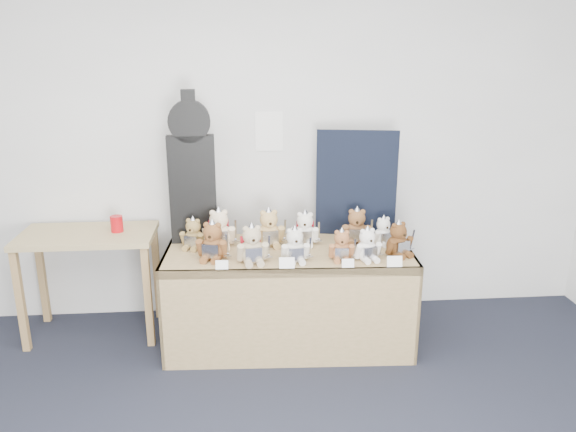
{
  "coord_description": "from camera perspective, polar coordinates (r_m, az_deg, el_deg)",
  "views": [
    {
      "loc": [
        0.21,
        -1.78,
        2.1
      ],
      "look_at": [
        0.51,
        1.81,
        1.0
      ],
      "focal_mm": 35.0,
      "sensor_mm": 36.0,
      "label": 1
    }
  ],
  "objects": [
    {
      "name": "teddy_front_centre",
      "position": [
        3.71,
        0.71,
        -3.1
      ],
      "size": [
        0.22,
        0.18,
        0.26
      ],
      "rotation": [
        0.0,
        0.0,
        0.08
      ],
      "color": "silver",
      "rests_on": "display_table"
    },
    {
      "name": "entry_card_d",
      "position": [
        3.7,
        10.78,
        -4.56
      ],
      "size": [
        0.1,
        0.03,
        0.07
      ],
      "primitive_type": "cube",
      "rotation": [
        -0.24,
        0.0,
        -0.05
      ],
      "color": "white",
      "rests_on": "display_table"
    },
    {
      "name": "teddy_back_centre_right",
      "position": [
        4.03,
        1.73,
        -1.4
      ],
      "size": [
        0.22,
        0.2,
        0.27
      ],
      "rotation": [
        0.0,
        0.0,
        -0.13
      ],
      "color": "white",
      "rests_on": "display_table"
    },
    {
      "name": "teddy_back_centre_left",
      "position": [
        4.01,
        -1.94,
        -1.36
      ],
      "size": [
        0.25,
        0.21,
        0.3
      ],
      "rotation": [
        0.0,
        0.0,
        0.11
      ],
      "color": "tan",
      "rests_on": "display_table"
    },
    {
      "name": "display_table",
      "position": [
        3.94,
        0.09,
        -5.94
      ],
      "size": [
        1.76,
        0.8,
        0.72
      ],
      "rotation": [
        0.0,
        0.0,
        -0.05
      ],
      "color": "olive",
      "rests_on": "floor"
    },
    {
      "name": "navy_board",
      "position": [
        4.19,
        6.95,
        3.29
      ],
      "size": [
        0.59,
        0.13,
        0.79
      ],
      "primitive_type": "cube",
      "rotation": [
        0.0,
        0.0,
        -0.18
      ],
      "color": "black",
      "rests_on": "display_table"
    },
    {
      "name": "teddy_back_far_left",
      "position": [
        4.01,
        -9.6,
        -1.88
      ],
      "size": [
        0.2,
        0.19,
        0.25
      ],
      "rotation": [
        0.0,
        0.0,
        -0.32
      ],
      "color": "olive",
      "rests_on": "display_table"
    },
    {
      "name": "teddy_back_left",
      "position": [
        4.01,
        -7.0,
        -1.41
      ],
      "size": [
        0.26,
        0.22,
        0.31
      ],
      "rotation": [
        0.0,
        0.0,
        0.08
      ],
      "color": "beige",
      "rests_on": "display_table"
    },
    {
      "name": "red_cup",
      "position": [
        4.25,
        -17.0,
        -0.77
      ],
      "size": [
        0.09,
        0.09,
        0.12
      ],
      "primitive_type": "cylinder",
      "color": "red",
      "rests_on": "side_table"
    },
    {
      "name": "teddy_front_far_right",
      "position": [
        3.78,
        8.07,
        -2.99
      ],
      "size": [
        0.21,
        0.18,
        0.25
      ],
      "rotation": [
        0.0,
        0.0,
        0.22
      ],
      "color": "white",
      "rests_on": "display_table"
    },
    {
      "name": "teddy_front_right",
      "position": [
        3.76,
        5.46,
        -3.09
      ],
      "size": [
        0.19,
        0.16,
        0.24
      ],
      "rotation": [
        0.0,
        0.0,
        -0.11
      ],
      "color": "#985F39",
      "rests_on": "display_table"
    },
    {
      "name": "guitar_case",
      "position": [
        4.05,
        -9.76,
        4.66
      ],
      "size": [
        0.34,
        0.12,
        1.09
      ],
      "rotation": [
        0.0,
        0.0,
        0.06
      ],
      "color": "black",
      "rests_on": "display_table"
    },
    {
      "name": "entry_card_a",
      "position": [
        3.63,
        -6.73,
        -4.95
      ],
      "size": [
        0.08,
        0.02,
        0.06
      ],
      "primitive_type": "cube",
      "rotation": [
        -0.24,
        0.0,
        -0.05
      ],
      "color": "white",
      "rests_on": "display_table"
    },
    {
      "name": "teddy_front_end",
      "position": [
        3.89,
        11.16,
        -2.44
      ],
      "size": [
        0.22,
        0.21,
        0.27
      ],
      "rotation": [
        0.0,
        0.0,
        0.42
      ],
      "color": "brown",
      "rests_on": "display_table"
    },
    {
      "name": "teddy_front_left",
      "position": [
        3.7,
        -3.66,
        -3.05
      ],
      "size": [
        0.24,
        0.21,
        0.29
      ],
      "rotation": [
        0.0,
        0.0,
        0.14
      ],
      "color": "tan",
      "rests_on": "display_table"
    },
    {
      "name": "teddy_front_far_left",
      "position": [
        3.78,
        -7.66,
        -2.68
      ],
      "size": [
        0.24,
        0.22,
        0.3
      ],
      "rotation": [
        0.0,
        0.0,
        -0.24
      ],
      "color": "brown",
      "rests_on": "display_table"
    },
    {
      "name": "entry_card_b",
      "position": [
        3.62,
        -0.12,
        -4.79
      ],
      "size": [
        0.1,
        0.03,
        0.07
      ],
      "primitive_type": "cube",
      "rotation": [
        -0.24,
        0.0,
        -0.05
      ],
      "color": "white",
      "rests_on": "display_table"
    },
    {
      "name": "entry_card_c",
      "position": [
        3.65,
        6.12,
        -4.79
      ],
      "size": [
        0.08,
        0.02,
        0.06
      ],
      "primitive_type": "cube",
      "rotation": [
        -0.24,
        0.0,
        -0.05
      ],
      "color": "white",
      "rests_on": "display_table"
    },
    {
      "name": "room_shell",
      "position": [
        4.33,
        -1.94,
        8.59
      ],
      "size": [
        6.0,
        6.0,
        6.0
      ],
      "color": "white",
      "rests_on": "floor"
    },
    {
      "name": "side_table",
      "position": [
        4.35,
        -19.59,
        -3.22
      ],
      "size": [
        0.96,
        0.54,
        0.8
      ],
      "rotation": [
        0.0,
        0.0,
        0.0
      ],
      "color": "tan",
      "rests_on": "floor"
    },
    {
      "name": "teddy_back_right",
      "position": [
        4.09,
        6.98,
        -1.18
      ],
      "size": [
        0.24,
        0.21,
        0.29
      ],
      "rotation": [
        0.0,
        0.0,
        -0.16
      ],
      "color": "brown",
      "rests_on": "display_table"
    },
    {
      "name": "teddy_back_end",
      "position": [
        4.1,
        9.68,
        -1.6
      ],
      "size": [
        0.19,
        0.17,
        0.23
      ],
      "rotation": [
        0.0,
        0.0,
        0.28
      ],
      "color": "silver",
      "rests_on": "display_table"
    }
  ]
}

